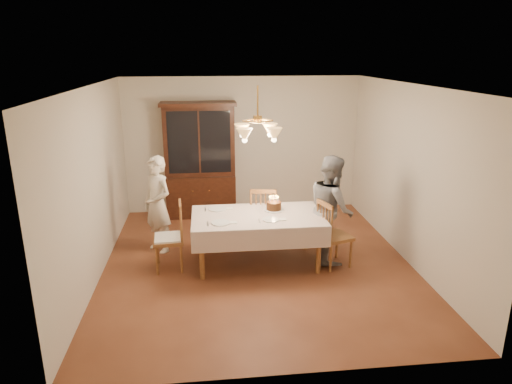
{
  "coord_description": "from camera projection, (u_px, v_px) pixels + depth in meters",
  "views": [
    {
      "loc": [
        -0.72,
        -6.19,
        3.03
      ],
      "look_at": [
        0.0,
        0.2,
        1.05
      ],
      "focal_mm": 32.0,
      "sensor_mm": 36.0,
      "label": 1
    }
  ],
  "objects": [
    {
      "name": "place_setting_near_left",
      "position": [
        222.0,
        223.0,
        6.3
      ],
      "size": [
        0.41,
        0.26,
        0.02
      ],
      "color": "white",
      "rests_on": "dining_table"
    },
    {
      "name": "chair_left_end",
      "position": [
        169.0,
        239.0,
        6.54
      ],
      "size": [
        0.45,
        0.47,
        1.0
      ],
      "color": "brown",
      "rests_on": "ground"
    },
    {
      "name": "dining_table",
      "position": [
        258.0,
        220.0,
        6.64
      ],
      "size": [
        1.9,
        1.1,
        0.76
      ],
      "color": "brown",
      "rests_on": "ground"
    },
    {
      "name": "place_setting_near_right",
      "position": [
        272.0,
        220.0,
        6.42
      ],
      "size": [
        0.38,
        0.24,
        0.02
      ],
      "color": "white",
      "rests_on": "dining_table"
    },
    {
      "name": "birthday_cake",
      "position": [
        274.0,
        206.0,
        6.81
      ],
      "size": [
        0.3,
        0.3,
        0.22
      ],
      "color": "white",
      "rests_on": "dining_table"
    },
    {
      "name": "elderly_woman",
      "position": [
        158.0,
        204.0,
        7.07
      ],
      "size": [
        0.65,
        0.66,
        1.53
      ],
      "primitive_type": "imported",
      "rotation": [
        0.0,
        0.0,
        -0.82
      ],
      "color": "white",
      "rests_on": "ground"
    },
    {
      "name": "chair_right_end",
      "position": [
        334.0,
        237.0,
        6.65
      ],
      "size": [
        0.53,
        0.55,
        1.0
      ],
      "color": "brown",
      "rests_on": "ground"
    },
    {
      "name": "room_shell",
      "position": [
        258.0,
        160.0,
        6.38
      ],
      "size": [
        5.0,
        5.0,
        5.0
      ],
      "color": "white",
      "rests_on": "ground"
    },
    {
      "name": "chair_far_side",
      "position": [
        263.0,
        219.0,
        7.35
      ],
      "size": [
        0.49,
        0.47,
        1.0
      ],
      "color": "brown",
      "rests_on": "ground"
    },
    {
      "name": "place_setting_far_left",
      "position": [
        218.0,
        209.0,
        6.87
      ],
      "size": [
        0.42,
        0.27,
        0.02
      ],
      "color": "white",
      "rests_on": "dining_table"
    },
    {
      "name": "ground",
      "position": [
        257.0,
        263.0,
        6.84
      ],
      "size": [
        5.0,
        5.0,
        0.0
      ],
      "primitive_type": "plane",
      "color": "#5E2E1B",
      "rests_on": "ground"
    },
    {
      "name": "china_hutch",
      "position": [
        200.0,
        162.0,
        8.59
      ],
      "size": [
        1.38,
        0.54,
        2.16
      ],
      "color": "black",
      "rests_on": "ground"
    },
    {
      "name": "chandelier",
      "position": [
        258.0,
        132.0,
        6.26
      ],
      "size": [
        0.62,
        0.62,
        0.73
      ],
      "color": "#BF8C3F",
      "rests_on": "ground"
    },
    {
      "name": "adult_in_grey",
      "position": [
        331.0,
        208.0,
        6.77
      ],
      "size": [
        0.64,
        0.8,
        1.61
      ],
      "primitive_type": "imported",
      "rotation": [
        0.0,
        0.0,
        1.61
      ],
      "color": "slate",
      "rests_on": "ground"
    }
  ]
}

